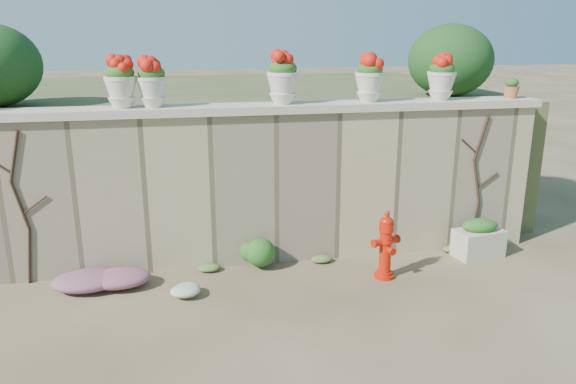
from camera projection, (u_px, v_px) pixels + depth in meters
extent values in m
plane|color=brown|center=(265.00, 325.00, 5.94)|extent=(80.00, 80.00, 0.00)
cube|color=tan|center=(243.00, 189.00, 7.36)|extent=(8.00, 0.40, 2.00)
cube|color=beige|center=(241.00, 109.00, 7.06)|extent=(8.10, 0.52, 0.10)
cube|color=#384C23|center=(223.00, 142.00, 10.37)|extent=(9.00, 6.00, 2.00)
ellipsoid|color=#143814|center=(450.00, 60.00, 8.68)|extent=(1.30, 1.30, 1.10)
cylinder|color=black|center=(30.00, 256.00, 6.84)|extent=(0.12, 0.04, 0.70)
cylinder|color=black|center=(20.00, 206.00, 6.65)|extent=(0.17, 0.04, 0.61)
cylinder|color=black|center=(14.00, 156.00, 6.49)|extent=(0.18, 0.04, 0.61)
cylinder|color=black|center=(35.00, 205.00, 6.68)|extent=(0.30, 0.02, 0.22)
cylinder|color=black|center=(474.00, 225.00, 7.93)|extent=(0.12, 0.04, 0.70)
cylinder|color=black|center=(477.00, 181.00, 7.74)|extent=(0.17, 0.04, 0.61)
cylinder|color=black|center=(481.00, 138.00, 7.58)|extent=(0.18, 0.04, 0.61)
cylinder|color=black|center=(488.00, 180.00, 7.77)|extent=(0.30, 0.02, 0.22)
cylinder|color=black|center=(469.00, 146.00, 7.57)|extent=(0.25, 0.02, 0.21)
cylinder|color=red|center=(384.00, 276.00, 7.09)|extent=(0.25, 0.25, 0.04)
cylinder|color=red|center=(385.00, 251.00, 6.99)|extent=(0.15, 0.15, 0.55)
cylinder|color=red|center=(386.00, 241.00, 6.96)|extent=(0.19, 0.19, 0.04)
cylinder|color=red|center=(386.00, 227.00, 6.90)|extent=(0.19, 0.19, 0.11)
ellipsoid|color=red|center=(387.00, 220.00, 6.88)|extent=(0.17, 0.17, 0.12)
cylinder|color=red|center=(387.00, 215.00, 6.86)|extent=(0.06, 0.06, 0.09)
cylinder|color=red|center=(378.00, 243.00, 6.90)|extent=(0.14, 0.12, 0.09)
cylinder|color=red|center=(394.00, 239.00, 7.01)|extent=(0.14, 0.12, 0.09)
cylinder|color=red|center=(390.00, 250.00, 6.90)|extent=(0.10, 0.11, 0.08)
cube|color=beige|center=(478.00, 243.00, 7.71)|extent=(0.70, 0.48, 0.38)
ellipsoid|color=#1E5119|center=(480.00, 226.00, 7.64)|extent=(0.54, 0.38, 0.19)
ellipsoid|color=#1E5119|center=(253.00, 250.00, 7.28)|extent=(0.55, 0.49, 0.52)
ellipsoid|color=#B22385|center=(104.00, 276.00, 6.82)|extent=(1.02, 0.68, 0.27)
ellipsoid|color=white|center=(184.00, 289.00, 6.56)|extent=(0.55, 0.44, 0.20)
ellipsoid|color=#1E5119|center=(120.00, 73.00, 6.67)|extent=(0.33, 0.33, 0.20)
ellipsoid|color=red|center=(119.00, 66.00, 6.64)|extent=(0.29, 0.29, 0.21)
ellipsoid|color=#1E5119|center=(151.00, 73.00, 6.74)|extent=(0.32, 0.32, 0.19)
ellipsoid|color=red|center=(151.00, 66.00, 6.71)|extent=(0.28, 0.28, 0.20)
ellipsoid|color=#1E5119|center=(283.00, 68.00, 7.02)|extent=(0.35, 0.35, 0.21)
ellipsoid|color=red|center=(283.00, 61.00, 7.00)|extent=(0.31, 0.31, 0.22)
ellipsoid|color=#1E5119|center=(370.00, 69.00, 7.24)|extent=(0.34, 0.34, 0.20)
ellipsoid|color=red|center=(370.00, 62.00, 7.22)|extent=(0.29, 0.29, 0.21)
ellipsoid|color=#1E5119|center=(442.00, 69.00, 7.43)|extent=(0.33, 0.33, 0.20)
ellipsoid|color=red|center=(443.00, 62.00, 7.41)|extent=(0.29, 0.29, 0.21)
ellipsoid|color=#1E5119|center=(512.00, 83.00, 7.68)|extent=(0.18, 0.18, 0.13)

